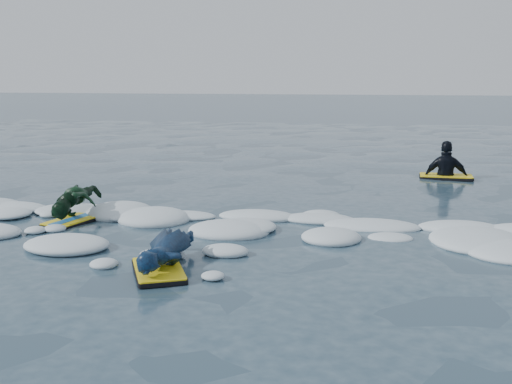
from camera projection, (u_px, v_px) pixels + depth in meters
ground at (229, 247)px, 8.52m from camera, size 120.00×120.00×0.00m
foam_band at (244, 228)px, 9.52m from camera, size 12.00×3.10×0.30m
prone_woman_unit at (164, 252)px, 7.54m from camera, size 0.91×1.57×0.38m
prone_child_unit at (76, 204)px, 9.95m from camera, size 0.78×1.41×0.53m
waiting_rider_unit at (446, 179)px, 13.95m from camera, size 1.15×0.67×1.68m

